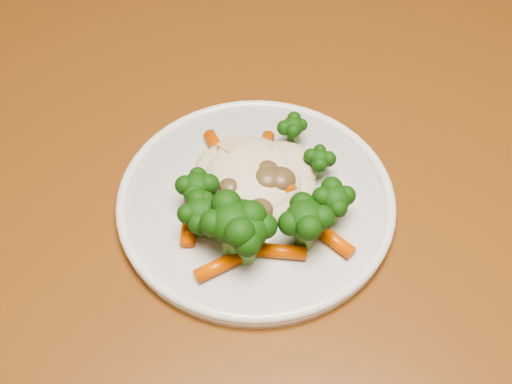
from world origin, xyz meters
TOP-DOWN VIEW (x-y plane):
  - dining_table at (-0.06, -0.09)m, footprint 1.24×0.90m
  - plate at (0.01, -0.10)m, footprint 0.25×0.25m
  - meal at (0.01, -0.12)m, footprint 0.15×0.17m

SIDE VIEW (x-z plane):
  - dining_table at x=-0.06m, z-range 0.27..1.02m
  - plate at x=0.01m, z-range 0.75..0.76m
  - meal at x=0.01m, z-range 0.76..0.81m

